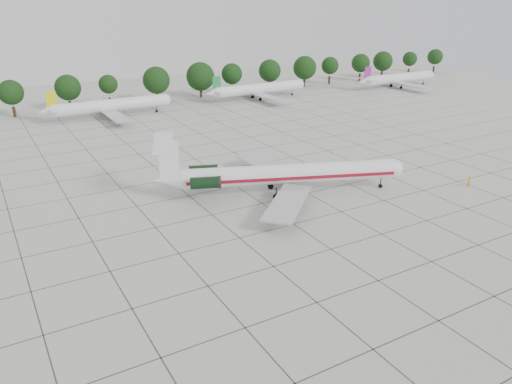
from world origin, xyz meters
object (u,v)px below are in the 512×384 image
(ground_crew, at_px, (469,181))
(bg_airliner_e, at_px, (399,78))
(bg_airliner_c, at_px, (111,106))
(bg_airliner_d, at_px, (259,89))
(main_airliner, at_px, (277,174))

(ground_crew, bearing_deg, bg_airliner_e, -140.64)
(ground_crew, bearing_deg, bg_airliner_c, -77.17)
(bg_airliner_c, distance_m, bg_airliner_d, 42.64)
(bg_airliner_d, bearing_deg, bg_airliner_e, -6.96)
(main_airliner, xyz_separation_m, ground_crew, (27.41, -12.48, -2.23))
(ground_crew, relative_size, bg_airliner_e, 0.06)
(bg_airliner_e, bearing_deg, bg_airliner_d, 173.04)
(main_airliner, height_order, bg_airliner_d, main_airliner)
(ground_crew, xyz_separation_m, bg_airliner_e, (55.37, 70.82, 2.00))
(ground_crew, height_order, bg_airliner_d, bg_airliner_d)
(main_airliner, height_order, ground_crew, main_airliner)
(ground_crew, height_order, bg_airliner_c, bg_airliner_c)
(main_airliner, xyz_separation_m, bg_airliner_c, (-8.25, 62.47, -0.24))
(bg_airliner_c, bearing_deg, ground_crew, -64.56)
(bg_airliner_d, bearing_deg, ground_crew, -95.17)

